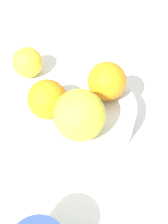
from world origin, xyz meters
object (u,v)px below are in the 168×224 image
Objects in this scene: orange_in_bowl_1 at (107,81)px; orange_in_bowl_2 at (47,99)px; fruit_bowl at (84,114)px; orange_loose_0 at (27,62)px; orange_in_bowl_0 at (79,115)px.

orange_in_bowl_2 is at bearing -66.55° from orange_in_bowl_1.
orange_loose_0 is (-15.49, -13.23, 0.77)cm from fruit_bowl.
orange_in_bowl_2 is at bearing -127.53° from orange_in_bowl_0.
orange_in_bowl_0 is at bearing -29.16° from orange_in_bowl_1.
orange_in_bowl_1 is 1.03× the size of orange_in_bowl_2.
fruit_bowl is 9.46cm from orange_in_bowl_2.
orange_in_bowl_0 is at bearing 29.37° from orange_loose_0.
fruit_bowl is 2.33× the size of orange_in_bowl_0.
orange_loose_0 is at bearing -139.50° from fruit_bowl.
orange_loose_0 is (-17.82, -6.83, -5.79)cm from orange_in_bowl_2.
orange_in_bowl_2 is (-4.33, -5.63, -0.77)cm from orange_in_bowl_0.
orange_in_bowl_1 reaches higher than fruit_bowl.
orange_in_bowl_1 is 1.02× the size of orange_loose_0.
orange_in_bowl_0 is 1.21× the size of orange_loose_0.
orange_in_bowl_1 is at bearing 118.43° from fruit_bowl.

